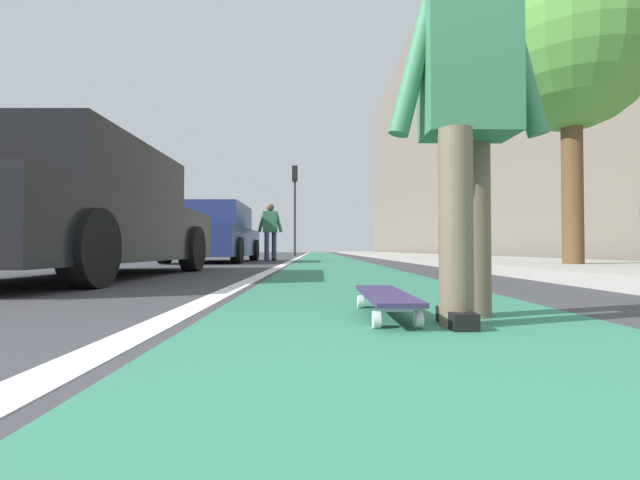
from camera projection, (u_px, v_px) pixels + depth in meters
ground_plane at (331, 262)px, 10.83m from camera, size 80.00×80.00×0.00m
bike_lane_paint at (322, 255)px, 24.82m from camera, size 56.00×1.80×0.00m
lane_stripe_white at (302, 256)px, 20.81m from camera, size 52.00×0.16×0.01m
sidewalk_curb at (403, 255)px, 18.86m from camera, size 52.00×3.20×0.13m
building_facade at (435, 129)px, 23.04m from camera, size 40.00×1.20×13.54m
skateboard at (385, 297)px, 2.04m from camera, size 0.84×0.20×0.11m
skater_person at (467, 111)px, 1.91m from camera, size 0.46×0.72×1.64m
parked_car_near at (77, 214)px, 4.89m from camera, size 4.55×2.03×1.49m
parked_car_mid at (214, 235)px, 11.00m from camera, size 4.19×1.87×1.46m
traffic_light at (295, 194)px, 22.20m from camera, size 0.33×0.28×4.64m
street_tree_near at (571, 54)px, 5.81m from camera, size 2.11×2.11×4.05m
pedestrian_distant at (270, 228)px, 12.04m from camera, size 0.45×0.70×1.61m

